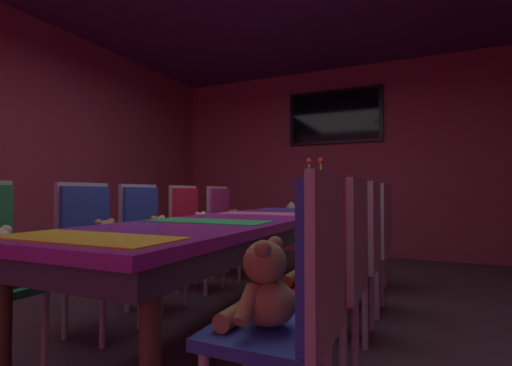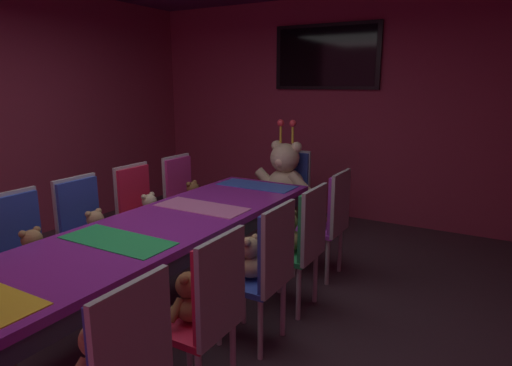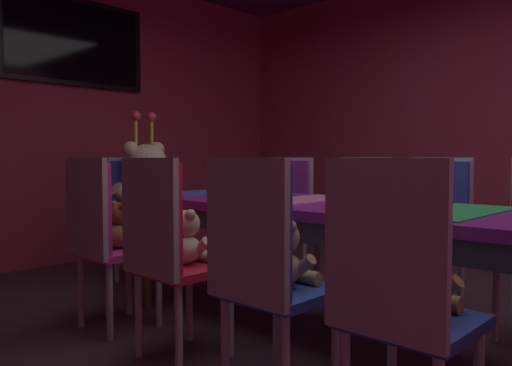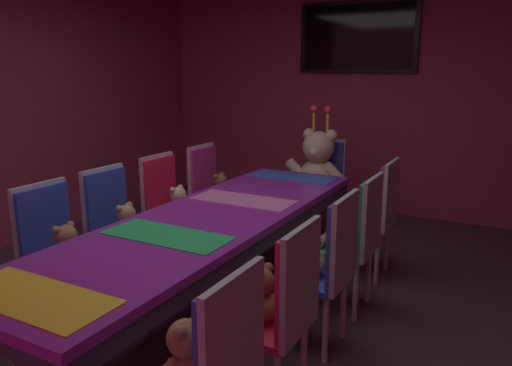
{
  "view_description": "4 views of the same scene",
  "coord_description": "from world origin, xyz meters",
  "px_view_note": "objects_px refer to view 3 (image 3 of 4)",
  "views": [
    {
      "loc": [
        1.2,
        -2.4,
        0.92
      ],
      "look_at": [
        -0.22,
        0.74,
        1.01
      ],
      "focal_mm": 26.06,
      "sensor_mm": 36.0,
      "label": 1
    },
    {
      "loc": [
        2.12,
        -2.33,
        1.73
      ],
      "look_at": [
        0.12,
        1.13,
        0.82
      ],
      "focal_mm": 31.02,
      "sensor_mm": 36.0,
      "label": 2
    },
    {
      "loc": [
        -2.27,
        -1.36,
        0.99
      ],
      "look_at": [
        0.2,
        0.99,
        0.81
      ],
      "focal_mm": 35.54,
      "sensor_mm": 36.0,
      "label": 3
    },
    {
      "loc": [
        1.74,
        -2.58,
        1.69
      ],
      "look_at": [
        0.02,
        0.61,
        0.84
      ],
      "focal_mm": 34.17,
      "sensor_mm": 36.0,
      "label": 4
    }
  ],
  "objects_px": {
    "chair_left_4": "(99,227)",
    "banquet_table": "(369,222)",
    "throne_chair": "(136,206)",
    "chair_left_3": "(163,240)",
    "chair_right_4": "(286,206)",
    "teddy_left_4": "(122,228)",
    "teddy_right_2": "(425,223)",
    "wall_tv": "(75,42)",
    "chair_left_1": "(395,282)",
    "chair_left_2": "(260,258)",
    "teddy_left_1": "(416,278)",
    "chair_right_3": "(359,212)",
    "king_teddy_bear": "(148,189)",
    "chair_right_2": "(435,218)",
    "teddy_left_3": "(187,240)",
    "teddy_right_3": "(348,213)",
    "teddy_left_2": "(284,258)",
    "teddy_right_4": "(274,211)"
  },
  "relations": [
    {
      "from": "chair_left_4",
      "to": "teddy_left_4",
      "type": "distance_m",
      "value": 0.14
    },
    {
      "from": "teddy_left_2",
      "to": "teddy_right_4",
      "type": "distance_m",
      "value": 1.89
    },
    {
      "from": "chair_right_3",
      "to": "chair_right_4",
      "type": "relative_size",
      "value": 1.0
    },
    {
      "from": "teddy_left_4",
      "to": "teddy_left_1",
      "type": "bearing_deg",
      "value": -89.84
    },
    {
      "from": "teddy_right_2",
      "to": "throne_chair",
      "type": "height_order",
      "value": "throne_chair"
    },
    {
      "from": "teddy_left_2",
      "to": "teddy_right_3",
      "type": "relative_size",
      "value": 0.86
    },
    {
      "from": "teddy_left_2",
      "to": "teddy_left_3",
      "type": "xyz_separation_m",
      "value": [
        -0.0,
        0.62,
        0.0
      ]
    },
    {
      "from": "chair_right_4",
      "to": "king_teddy_bear",
      "type": "relative_size",
      "value": 1.12
    },
    {
      "from": "chair_left_3",
      "to": "chair_right_4",
      "type": "height_order",
      "value": "same"
    },
    {
      "from": "chair_left_1",
      "to": "teddy_left_4",
      "type": "height_order",
      "value": "chair_left_1"
    },
    {
      "from": "chair_left_2",
      "to": "teddy_left_2",
      "type": "xyz_separation_m",
      "value": [
        0.14,
        -0.0,
        -0.02
      ]
    },
    {
      "from": "chair_right_3",
      "to": "king_teddy_bear",
      "type": "relative_size",
      "value": 1.12
    },
    {
      "from": "chair_right_3",
      "to": "chair_left_4",
      "type": "bearing_deg",
      "value": -20.56
    },
    {
      "from": "banquet_table",
      "to": "teddy_left_1",
      "type": "relative_size",
      "value": 10.43
    },
    {
      "from": "banquet_table",
      "to": "chair_right_3",
      "type": "height_order",
      "value": "chair_right_3"
    },
    {
      "from": "throne_chair",
      "to": "king_teddy_bear",
      "type": "distance_m",
      "value": 0.22
    },
    {
      "from": "chair_left_1",
      "to": "teddy_left_4",
      "type": "xyz_separation_m",
      "value": [
        0.14,
        1.81,
        -0.02
      ]
    },
    {
      "from": "chair_left_3",
      "to": "chair_right_3",
      "type": "distance_m",
      "value": 1.7
    },
    {
      "from": "throne_chair",
      "to": "chair_left_4",
      "type": "bearing_deg",
      "value": -42.39
    },
    {
      "from": "chair_left_3",
      "to": "chair_left_4",
      "type": "relative_size",
      "value": 1.0
    },
    {
      "from": "teddy_right_2",
      "to": "chair_left_1",
      "type": "bearing_deg",
      "value": 22.05
    },
    {
      "from": "teddy_left_4",
      "to": "teddy_right_2",
      "type": "xyz_separation_m",
      "value": [
        1.39,
        -1.19,
        0.01
      ]
    },
    {
      "from": "teddy_right_2",
      "to": "chair_right_3",
      "type": "relative_size",
      "value": 0.31
    },
    {
      "from": "throne_chair",
      "to": "king_teddy_bear",
      "type": "relative_size",
      "value": 1.12
    },
    {
      "from": "chair_left_4",
      "to": "teddy_right_2",
      "type": "bearing_deg",
      "value": -37.94
    },
    {
      "from": "chair_left_2",
      "to": "chair_right_2",
      "type": "xyz_separation_m",
      "value": [
        1.69,
        0.06,
        0.0
      ]
    },
    {
      "from": "teddy_left_3",
      "to": "chair_right_4",
      "type": "distance_m",
      "value": 1.67
    },
    {
      "from": "teddy_right_2",
      "to": "chair_right_4",
      "type": "xyz_separation_m",
      "value": [
        0.12,
        1.23,
        0.01
      ]
    },
    {
      "from": "chair_left_3",
      "to": "chair_right_4",
      "type": "relative_size",
      "value": 1.0
    },
    {
      "from": "teddy_right_2",
      "to": "teddy_right_3",
      "type": "xyz_separation_m",
      "value": [
        0.0,
        0.56,
        0.01
      ]
    },
    {
      "from": "chair_right_4",
      "to": "teddy_right_4",
      "type": "xyz_separation_m",
      "value": [
        -0.14,
        0.0,
        -0.03
      ]
    },
    {
      "from": "teddy_left_3",
      "to": "chair_right_4",
      "type": "xyz_separation_m",
      "value": [
        1.53,
        0.66,
        0.02
      ]
    },
    {
      "from": "teddy_left_1",
      "to": "chair_right_2",
      "type": "height_order",
      "value": "chair_right_2"
    },
    {
      "from": "banquet_table",
      "to": "teddy_right_3",
      "type": "relative_size",
      "value": 9.3
    },
    {
      "from": "chair_left_4",
      "to": "banquet_table",
      "type": "bearing_deg",
      "value": -55.74
    },
    {
      "from": "teddy_left_1",
      "to": "teddy_right_3",
      "type": "height_order",
      "value": "teddy_right_3"
    },
    {
      "from": "chair_left_1",
      "to": "chair_right_4",
      "type": "bearing_deg",
      "value": 48.19
    },
    {
      "from": "throne_chair",
      "to": "wall_tv",
      "type": "xyz_separation_m",
      "value": [
        0.0,
        0.98,
        1.45
      ]
    },
    {
      "from": "teddy_right_3",
      "to": "throne_chair",
      "type": "relative_size",
      "value": 0.35
    },
    {
      "from": "teddy_left_4",
      "to": "teddy_right_4",
      "type": "xyz_separation_m",
      "value": [
        1.37,
        0.03,
        -0.01
      ]
    },
    {
      "from": "chair_left_2",
      "to": "teddy_left_4",
      "type": "distance_m",
      "value": 1.26
    },
    {
      "from": "banquet_table",
      "to": "teddy_left_3",
      "type": "relative_size",
      "value": 10.82
    },
    {
      "from": "chair_left_2",
      "to": "teddy_left_3",
      "type": "distance_m",
      "value": 0.64
    },
    {
      "from": "wall_tv",
      "to": "chair_left_3",
      "type": "bearing_deg",
      "value": -108.72
    },
    {
      "from": "chair_left_1",
      "to": "chair_left_2",
      "type": "bearing_deg",
      "value": 92.2
    },
    {
      "from": "chair_left_1",
      "to": "teddy_left_3",
      "type": "bearing_deg",
      "value": 84.26
    },
    {
      "from": "king_teddy_bear",
      "to": "teddy_left_1",
      "type": "bearing_deg",
      "value": -14.98
    },
    {
      "from": "chair_right_2",
      "to": "throne_chair",
      "type": "relative_size",
      "value": 1.0
    },
    {
      "from": "teddy_left_1",
      "to": "king_teddy_bear",
      "type": "xyz_separation_m",
      "value": [
        0.68,
        2.55,
        0.16
      ]
    },
    {
      "from": "chair_left_4",
      "to": "chair_right_2",
      "type": "xyz_separation_m",
      "value": [
        1.68,
        -1.19,
        0.0
      ]
    }
  ]
}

